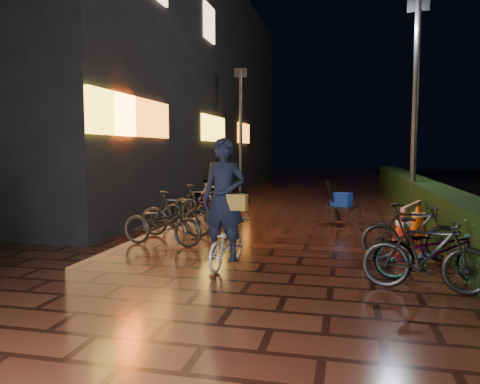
# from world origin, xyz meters

# --- Properties ---
(ground) EXTENTS (80.00, 80.00, 0.00)m
(ground) POSITION_xyz_m (0.00, 0.00, 0.00)
(ground) COLOR #381911
(ground) RESTS_ON ground
(hedge) EXTENTS (0.70, 20.00, 1.00)m
(hedge) POSITION_xyz_m (3.30, 8.00, 0.50)
(hedge) COLOR black
(hedge) RESTS_ON ground
(storefront_block) EXTENTS (12.09, 22.00, 9.00)m
(storefront_block) POSITION_xyz_m (-9.50, 11.50, 4.50)
(storefront_block) COLOR black
(storefront_block) RESTS_ON ground
(lamp_post_hedge) EXTENTS (0.56, 0.18, 5.80)m
(lamp_post_hedge) POSITION_xyz_m (3.00, 5.76, 3.19)
(lamp_post_hedge) COLOR black
(lamp_post_hedge) RESTS_ON ground
(lamp_post_sf) EXTENTS (0.45, 0.14, 4.69)m
(lamp_post_sf) POSITION_xyz_m (-2.42, 8.86, 2.58)
(lamp_post_sf) COLOR black
(lamp_post_sf) RESTS_ON ground
(cyclist) EXTENTS (0.76, 1.46, 2.04)m
(cyclist) POSITION_xyz_m (-0.56, -0.39, 0.76)
(cyclist) COLOR silver
(cyclist) RESTS_ON ground
(traffic_barrier) EXTENTS (0.98, 1.86, 0.76)m
(traffic_barrier) POSITION_xyz_m (2.59, 2.54, 0.38)
(traffic_barrier) COLOR red
(traffic_barrier) RESTS_ON ground
(cart_assembly) EXTENTS (0.78, 0.66, 1.12)m
(cart_assembly) POSITION_xyz_m (1.16, 4.35, 0.57)
(cart_assembly) COLOR black
(cart_assembly) RESTS_ON ground
(parked_bikes_storefront) EXTENTS (2.00, 6.30, 0.97)m
(parked_bikes_storefront) POSITION_xyz_m (-2.29, 3.71, 0.46)
(parked_bikes_storefront) COLOR black
(parked_bikes_storefront) RESTS_ON ground
(parked_bikes_hedge) EXTENTS (1.87, 2.28, 0.97)m
(parked_bikes_hedge) POSITION_xyz_m (2.40, -0.31, 0.47)
(parked_bikes_hedge) COLOR black
(parked_bikes_hedge) RESTS_ON ground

